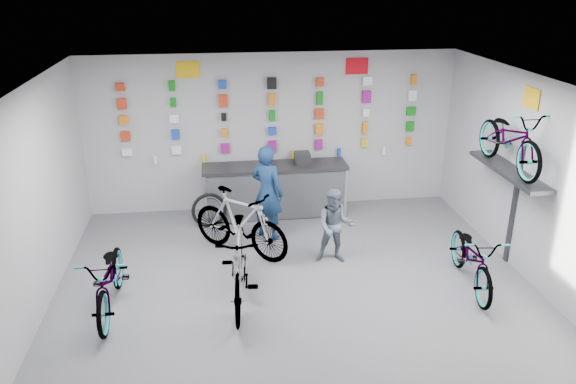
{
  "coord_description": "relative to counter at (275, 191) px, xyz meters",
  "views": [
    {
      "loc": [
        -1.08,
        -6.29,
        4.35
      ],
      "look_at": [
        -0.04,
        1.4,
        1.3
      ],
      "focal_mm": 35.0,
      "sensor_mm": 36.0,
      "label": 1
    }
  ],
  "objects": [
    {
      "name": "floor",
      "position": [
        0.0,
        -3.54,
        -0.49
      ],
      "size": [
        8.0,
        8.0,
        0.0
      ],
      "primitive_type": "plane",
      "color": "#58585D",
      "rests_on": "ground"
    },
    {
      "name": "ceiling",
      "position": [
        0.0,
        -3.54,
        2.51
      ],
      "size": [
        8.0,
        8.0,
        0.0
      ],
      "primitive_type": "plane",
      "rotation": [
        3.14,
        0.0,
        0.0
      ],
      "color": "white",
      "rests_on": "wall_back"
    },
    {
      "name": "wall_back",
      "position": [
        0.0,
        0.46,
        1.01
      ],
      "size": [
        7.0,
        0.0,
        7.0
      ],
      "primitive_type": "plane",
      "rotation": [
        1.57,
        0.0,
        0.0
      ],
      "color": "#B0B0B2",
      "rests_on": "floor"
    },
    {
      "name": "wall_left",
      "position": [
        -3.5,
        -3.54,
        1.01
      ],
      "size": [
        0.0,
        8.0,
        8.0
      ],
      "primitive_type": "plane",
      "rotation": [
        1.57,
        0.0,
        1.57
      ],
      "color": "#B0B0B2",
      "rests_on": "floor"
    },
    {
      "name": "wall_right",
      "position": [
        3.5,
        -3.54,
        1.01
      ],
      "size": [
        0.0,
        8.0,
        8.0
      ],
      "primitive_type": "plane",
      "rotation": [
        1.57,
        0.0,
        -1.57
      ],
      "color": "#B0B0B2",
      "rests_on": "floor"
    },
    {
      "name": "counter",
      "position": [
        0.0,
        0.0,
        0.0
      ],
      "size": [
        2.7,
        0.66,
        1.0
      ],
      "color": "black",
      "rests_on": "floor"
    },
    {
      "name": "merch_wall",
      "position": [
        0.0,
        0.39,
        1.32
      ],
      "size": [
        5.58,
        0.08,
        1.56
      ],
      "color": "white",
      "rests_on": "wall_back"
    },
    {
      "name": "wall_bracket",
      "position": [
        3.33,
        -2.34,
        0.98
      ],
      "size": [
        0.39,
        1.9,
        2.0
      ],
      "color": "#333338",
      "rests_on": "wall_right"
    },
    {
      "name": "sign_left",
      "position": [
        -1.5,
        0.44,
        2.23
      ],
      "size": [
        0.42,
        0.02,
        0.3
      ],
      "primitive_type": "cube",
      "color": "yellow",
      "rests_on": "wall_back"
    },
    {
      "name": "sign_right",
      "position": [
        1.6,
        0.44,
        2.23
      ],
      "size": [
        0.42,
        0.02,
        0.3
      ],
      "primitive_type": "cube",
      "color": "red",
      "rests_on": "wall_back"
    },
    {
      "name": "sign_side",
      "position": [
        3.48,
        -2.34,
        2.16
      ],
      "size": [
        0.02,
        0.4,
        0.3
      ],
      "primitive_type": "cube",
      "color": "yellow",
      "rests_on": "wall_right"
    },
    {
      "name": "bike_left",
      "position": [
        -2.58,
        -2.93,
        -0.01
      ],
      "size": [
        0.63,
        1.82,
        0.95
      ],
      "primitive_type": "imported",
      "rotation": [
        0.0,
        0.0,
        0.0
      ],
      "color": "gray",
      "rests_on": "floor"
    },
    {
      "name": "bike_center",
      "position": [
        -0.84,
        -2.96,
        0.1
      ],
      "size": [
        0.73,
        1.98,
        1.17
      ],
      "primitive_type": "imported",
      "rotation": [
        0.0,
        0.0,
        -0.09
      ],
      "color": "gray",
      "rests_on": "floor"
    },
    {
      "name": "bike_right",
      "position": [
        2.56,
        -2.98,
        -0.02
      ],
      "size": [
        0.82,
        1.82,
        0.93
      ],
      "primitive_type": "imported",
      "rotation": [
        0.0,
        0.0,
        -0.12
      ],
      "color": "gray",
      "rests_on": "floor"
    },
    {
      "name": "bike_service",
      "position": [
        -0.74,
        -1.5,
        0.07
      ],
      "size": [
        1.75,
        1.6,
        1.11
      ],
      "primitive_type": "imported",
      "rotation": [
        0.0,
        0.0,
        0.87
      ],
      "color": "gray",
      "rests_on": "floor"
    },
    {
      "name": "bike_wall",
      "position": [
        3.25,
        -2.34,
        1.57
      ],
      "size": [
        0.63,
        1.8,
        0.95
      ],
      "primitive_type": "imported",
      "color": "gray",
      "rests_on": "wall_bracket"
    },
    {
      "name": "clerk",
      "position": [
        -0.23,
        -0.94,
        0.35
      ],
      "size": [
        0.72,
        0.7,
        1.67
      ],
      "primitive_type": "imported",
      "rotation": [
        0.0,
        0.0,
        2.43
      ],
      "color": "navy",
      "rests_on": "floor"
    },
    {
      "name": "customer",
      "position": [
        0.73,
        -1.97,
        0.13
      ],
      "size": [
        0.67,
        0.57,
        1.23
      ],
      "primitive_type": "imported",
      "rotation": [
        0.0,
        0.0,
        -0.19
      ],
      "color": "slate",
      "rests_on": "floor"
    },
    {
      "name": "spare_wheel",
      "position": [
        -1.25,
        -0.37,
        -0.17
      ],
      "size": [
        0.65,
        0.24,
        0.64
      ],
      "rotation": [
        0.0,
        0.0,
        0.16
      ],
      "color": "black",
      "rests_on": "floor"
    },
    {
      "name": "register",
      "position": [
        0.52,
        0.01,
        0.62
      ],
      "size": [
        0.28,
        0.3,
        0.22
      ],
      "primitive_type": "cube",
      "rotation": [
        0.0,
        0.0,
        -0.02
      ],
      "color": "black",
      "rests_on": "counter"
    }
  ]
}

